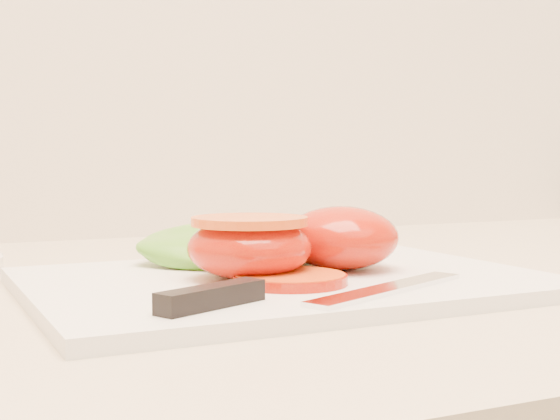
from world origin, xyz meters
name	(u,v)px	position (x,y,z in m)	size (l,w,h in m)	color
cutting_board	(286,282)	(-0.48, 1.61, 0.94)	(0.35, 0.25, 0.01)	white
tomato_half_dome	(341,238)	(-0.43, 1.62, 0.96)	(0.08, 0.08, 0.05)	#BA2307
tomato_half_cut	(250,245)	(-0.51, 1.61, 0.96)	(0.08, 0.08, 0.04)	#BA2307
tomato_slice_0	(290,279)	(-0.49, 1.58, 0.94)	(0.07, 0.07, 0.01)	orange
lettuce_leaf_0	(227,247)	(-0.49, 1.69, 0.95)	(0.14, 0.09, 0.03)	#599F2A
lettuce_leaf_1	(275,246)	(-0.45, 1.69, 0.95)	(0.10, 0.07, 0.02)	#599F2A
knife	(286,293)	(-0.52, 1.53, 0.94)	(0.22, 0.08, 0.01)	silver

